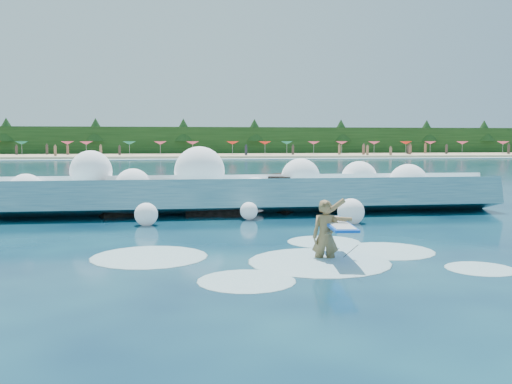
# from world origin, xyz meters

# --- Properties ---
(ground) EXTENTS (200.00, 200.00, 0.00)m
(ground) POSITION_xyz_m (0.00, 0.00, 0.00)
(ground) COLOR #061C37
(ground) RESTS_ON ground
(beach) EXTENTS (140.00, 20.00, 0.40)m
(beach) POSITION_xyz_m (0.00, 78.00, 0.20)
(beach) COLOR tan
(beach) RESTS_ON ground
(wet_band) EXTENTS (140.00, 5.00, 0.08)m
(wet_band) POSITION_xyz_m (0.00, 67.00, 0.04)
(wet_band) COLOR silver
(wet_band) RESTS_ON ground
(treeline) EXTENTS (140.00, 4.00, 5.00)m
(treeline) POSITION_xyz_m (0.00, 88.00, 2.50)
(treeline) COLOR black
(treeline) RESTS_ON ground
(breaking_wave) EXTENTS (19.98, 3.04, 1.72)m
(breaking_wave) POSITION_xyz_m (1.15, 7.01, 0.60)
(breaking_wave) COLOR teal
(breaking_wave) RESTS_ON ground
(rock_cluster) EXTENTS (8.70, 3.55, 1.55)m
(rock_cluster) POSITION_xyz_m (0.38, 7.40, 0.49)
(rock_cluster) COLOR black
(rock_cluster) RESTS_ON ground
(surfer_with_board) EXTENTS (0.98, 2.84, 1.63)m
(surfer_with_board) POSITION_xyz_m (2.54, -1.78, 0.60)
(surfer_with_board) COLOR olive
(surfer_with_board) RESTS_ON ground
(wave_spray) EXTENTS (15.14, 5.02, 2.50)m
(wave_spray) POSITION_xyz_m (1.35, 6.98, 1.17)
(wave_spray) COLOR white
(wave_spray) RESTS_ON ground
(surf_foam) EXTENTS (8.87, 5.73, 0.16)m
(surf_foam) POSITION_xyz_m (1.75, -1.39, 0.00)
(surf_foam) COLOR silver
(surf_foam) RESTS_ON ground
(beach_umbrellas) EXTENTS (113.62, 6.66, 0.50)m
(beach_umbrellas) POSITION_xyz_m (-0.12, 79.42, 2.25)
(beach_umbrellas) COLOR #E34271
(beach_umbrellas) RESTS_ON ground
(beachgoers) EXTENTS (109.03, 12.89, 1.93)m
(beachgoers) POSITION_xyz_m (1.46, 75.99, 1.12)
(beachgoers) COLOR #3F332D
(beachgoers) RESTS_ON ground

